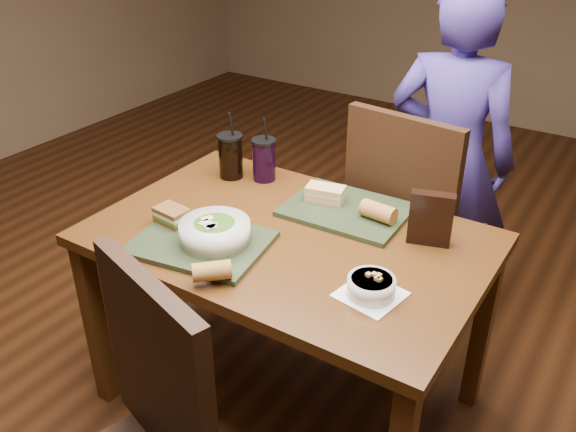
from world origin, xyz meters
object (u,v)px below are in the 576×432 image
object	(u,v)px
diner	(449,160)
cup_berry	(264,159)
sandwich_near	(172,215)
sandwich_far	(325,193)
baguette_near	(212,271)
dining_table	(288,257)
salad_bowl	(215,230)
chip_bag	(431,219)
tray_far	(346,210)
soup_bowl	(371,286)
chair_far	(407,220)
tray_near	(201,243)
baguette_far	(378,212)
cup_cola	(231,156)

from	to	relation	value
diner	cup_berry	world-z (taller)	diner
sandwich_near	sandwich_far	bearing A→B (deg)	49.82
baguette_near	cup_berry	world-z (taller)	cup_berry
dining_table	salad_bowl	size ratio (longest dim) A/B	5.70
baguette_near	chip_bag	distance (m)	0.72
tray_far	soup_bowl	distance (m)	0.49
chair_far	salad_bowl	xyz separation A→B (m)	(-0.35, -0.76, 0.22)
sandwich_near	cup_berry	xyz separation A→B (m)	(0.05, 0.48, 0.04)
sandwich_near	tray_near	bearing A→B (deg)	-14.61
salad_bowl	baguette_far	xyz separation A→B (m)	(0.38, 0.41, -0.01)
tray_far	baguette_far	distance (m)	0.14
tray_near	baguette_near	world-z (taller)	baguette_near
salad_bowl	soup_bowl	bearing A→B (deg)	3.13
tray_far	salad_bowl	bearing A→B (deg)	-120.33
tray_near	baguette_far	xyz separation A→B (m)	(0.42, 0.44, 0.04)
sandwich_near	sandwich_far	xyz separation A→B (m)	(0.36, 0.42, 0.00)
tray_near	tray_far	bearing A→B (deg)	57.33
dining_table	sandwich_far	xyz separation A→B (m)	(-0.00, 0.25, 0.14)
tray_far	baguette_near	xyz separation A→B (m)	(-0.12, -0.60, 0.04)
tray_near	cup_berry	bearing A→B (deg)	101.93
dining_table	chip_bag	xyz separation A→B (m)	(0.41, 0.20, 0.18)
dining_table	tray_near	bearing A→B (deg)	-133.27
sandwich_far	baguette_near	bearing A→B (deg)	-92.87
diner	tray_far	xyz separation A→B (m)	(-0.14, -0.65, 0.01)
soup_bowl	cup_cola	size ratio (longest dim) A/B	0.71
tray_far	baguette_near	distance (m)	0.61
sandwich_near	baguette_far	world-z (taller)	baguette_far
dining_table	sandwich_far	size ratio (longest dim) A/B	8.74
baguette_near	salad_bowl	bearing A→B (deg)	126.29
chair_far	tray_near	xyz separation A→B (m)	(-0.39, -0.79, 0.17)
diner	chip_bag	world-z (taller)	diner
diner	baguette_far	world-z (taller)	diner
tray_near	baguette_near	xyz separation A→B (m)	(0.17, -0.15, 0.04)
soup_bowl	cup_berry	world-z (taller)	cup_berry
cup_cola	sandwich_far	bearing A→B (deg)	-0.41
tray_near	chair_far	bearing A→B (deg)	63.52
soup_bowl	cup_berry	xyz separation A→B (m)	(-0.69, 0.46, 0.05)
chair_far	baguette_far	world-z (taller)	chair_far
dining_table	sandwich_near	bearing A→B (deg)	-154.53
soup_bowl	cup_berry	bearing A→B (deg)	146.20
tray_near	cup_berry	distance (m)	0.53
tray_near	soup_bowl	bearing A→B (deg)	5.42
salad_bowl	chip_bag	size ratio (longest dim) A/B	1.26
dining_table	soup_bowl	xyz separation A→B (m)	(0.38, -0.16, 0.12)
dining_table	baguette_near	world-z (taller)	baguette_near
sandwich_near	baguette_near	xyz separation A→B (m)	(0.33, -0.19, 0.00)
tray_far	chip_bag	size ratio (longest dim) A/B	2.33
chair_far	cup_cola	xyz separation A→B (m)	(-0.63, -0.32, 0.25)
soup_bowl	sandwich_far	xyz separation A→B (m)	(-0.38, 0.41, 0.01)
chip_bag	soup_bowl	bearing A→B (deg)	-112.00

